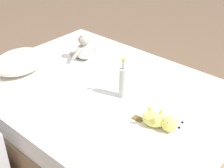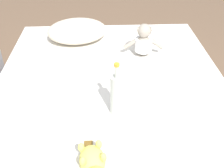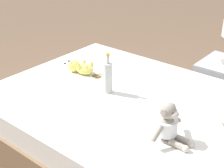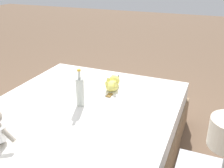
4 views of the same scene
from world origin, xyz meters
TOP-DOWN VIEW (x-y plane):
  - ground_plane at (0.00, 0.00)m, footprint 16.00×16.00m
  - bed at (0.00, 0.00)m, footprint 1.47×1.99m
  - plush_yellow_creature at (-0.10, -0.58)m, footprint 0.14×0.33m
  - glass_bottle at (0.01, -0.19)m, footprint 0.06×0.06m

SIDE VIEW (x-z plane):
  - ground_plane at x=0.00m, z-range 0.00..0.00m
  - bed at x=0.00m, z-range 0.00..0.43m
  - plush_yellow_creature at x=-0.10m, z-range 0.43..0.53m
  - glass_bottle at x=0.01m, z-range 0.40..0.70m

